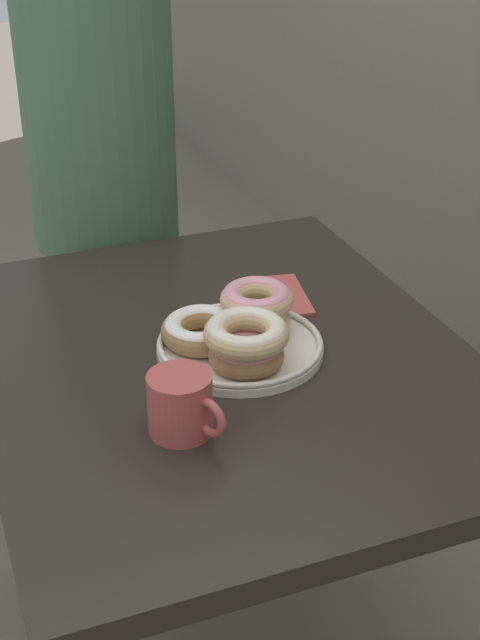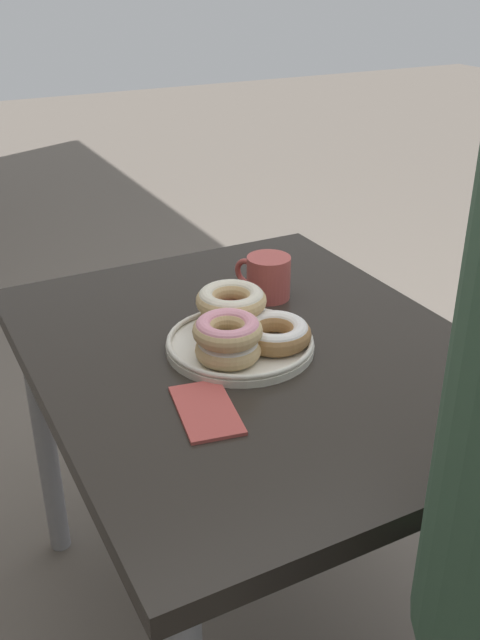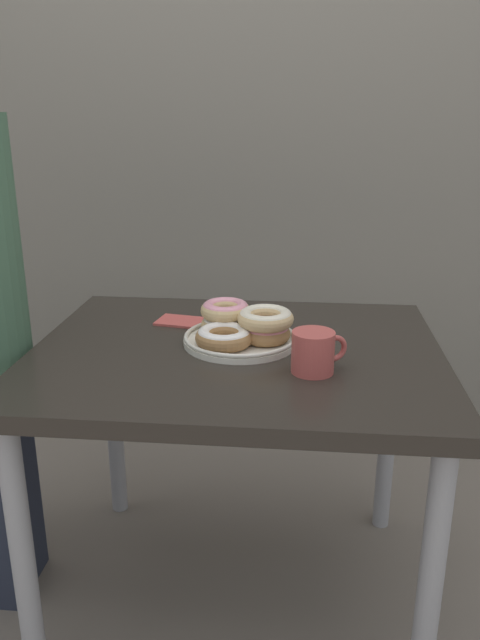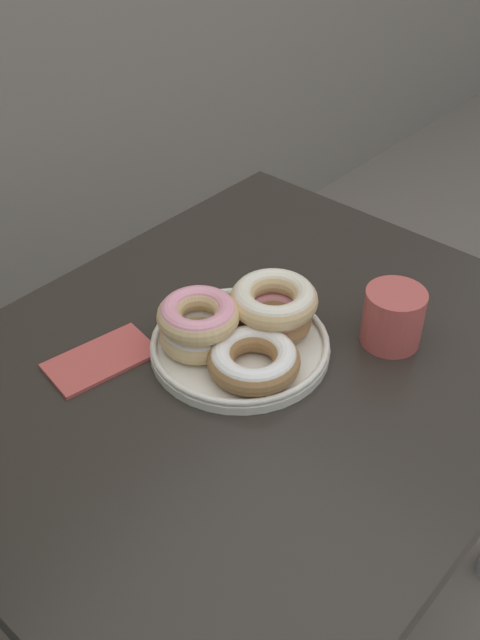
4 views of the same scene
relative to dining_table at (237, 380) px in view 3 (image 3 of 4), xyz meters
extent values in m
plane|color=#70665B|center=(0.00, -0.10, -0.62)|extent=(14.00, 14.00, 0.00)
cube|color=slate|center=(0.00, 1.02, 0.68)|extent=(8.00, 0.05, 2.60)
cube|color=#28231E|center=(0.00, 0.00, 0.06)|extent=(0.96, 0.78, 0.04)
cylinder|color=#99999E|center=(-0.42, -0.33, -0.29)|extent=(0.05, 0.05, 0.67)
cylinder|color=#99999E|center=(0.42, -0.33, -0.29)|extent=(0.05, 0.05, 0.67)
cylinder|color=#99999E|center=(-0.42, 0.33, -0.29)|extent=(0.05, 0.05, 0.67)
cylinder|color=#99999E|center=(0.42, 0.33, -0.29)|extent=(0.05, 0.05, 0.67)
cylinder|color=silver|center=(0.01, 0.03, 0.09)|extent=(0.27, 0.27, 0.01)
torus|color=silver|center=(0.01, 0.03, 0.10)|extent=(0.27, 0.27, 0.01)
torus|color=#9E7042|center=(0.07, 0.01, 0.12)|extent=(0.16, 0.16, 0.04)
torus|color=pink|center=(0.07, 0.01, 0.12)|extent=(0.15, 0.15, 0.03)
torus|color=#D6B27A|center=(-0.04, 0.07, 0.12)|extent=(0.14, 0.14, 0.04)
torus|color=white|center=(-0.04, 0.07, 0.12)|extent=(0.13, 0.13, 0.03)
torus|color=#9E7042|center=(-0.03, -0.03, 0.12)|extent=(0.17, 0.17, 0.04)
torus|color=white|center=(-0.03, -0.03, 0.13)|extent=(0.16, 0.16, 0.03)
torus|color=#D6B27A|center=(0.07, 0.01, 0.15)|extent=(0.18, 0.18, 0.04)
torus|color=silver|center=(0.07, 0.01, 0.16)|extent=(0.17, 0.17, 0.03)
torus|color=#D6B27A|center=(-0.04, 0.07, 0.15)|extent=(0.12, 0.12, 0.04)
torus|color=pink|center=(-0.04, 0.07, 0.16)|extent=(0.11, 0.11, 0.03)
cylinder|color=#B74C47|center=(0.18, -0.13, 0.13)|extent=(0.09, 0.09, 0.09)
cylinder|color=#382114|center=(0.18, -0.13, 0.17)|extent=(0.08, 0.08, 0.00)
torus|color=#B74C47|center=(0.22, -0.11, 0.13)|extent=(0.06, 0.04, 0.06)
cube|color=#BC4C47|center=(-0.15, 0.17, 0.09)|extent=(0.17, 0.11, 0.01)
camera|label=1|loc=(1.17, -0.42, 0.83)|focal=50.00mm
camera|label=2|loc=(-1.01, 0.55, 0.73)|focal=40.00mm
camera|label=3|loc=(0.14, -1.37, 0.61)|focal=35.00mm
camera|label=4|loc=(-0.61, -0.51, 0.79)|focal=40.00mm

